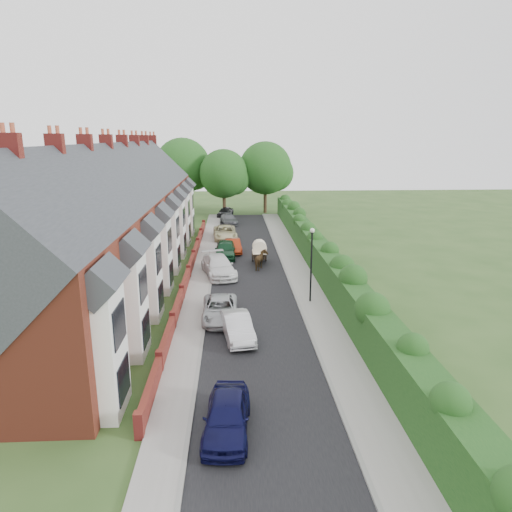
{
  "coord_description": "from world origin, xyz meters",
  "views": [
    {
      "loc": [
        -1.76,
        -24.97,
        10.94
      ],
      "look_at": [
        -0.07,
        8.28,
        2.2
      ],
      "focal_mm": 32.0,
      "sensor_mm": 36.0,
      "label": 1
    }
  ],
  "objects_px": {
    "car_red": "(233,246)",
    "car_grey": "(229,219)",
    "car_navy": "(227,416)",
    "car_silver_b": "(220,309)",
    "car_silver_a": "(237,327)",
    "car_black": "(225,212)",
    "car_green": "(225,250)",
    "horse": "(261,260)",
    "car_beige": "(225,233)",
    "lamppost": "(311,256)",
    "car_white": "(218,266)",
    "horse_cart": "(259,250)"
  },
  "relations": [
    {
      "from": "car_red",
      "to": "car_grey",
      "type": "xyz_separation_m",
      "value": [
        -0.52,
        14.8,
        -0.0
      ]
    },
    {
      "from": "car_navy",
      "to": "car_silver_b",
      "type": "height_order",
      "value": "car_navy"
    },
    {
      "from": "car_silver_a",
      "to": "car_black",
      "type": "xyz_separation_m",
      "value": [
        -1.24,
        40.0,
        0.01
      ]
    },
    {
      "from": "car_green",
      "to": "horse",
      "type": "relative_size",
      "value": 2.45
    },
    {
      "from": "car_green",
      "to": "car_red",
      "type": "relative_size",
      "value": 1.2
    },
    {
      "from": "car_green",
      "to": "horse",
      "type": "xyz_separation_m",
      "value": [
        3.05,
        -4.0,
        0.01
      ]
    },
    {
      "from": "car_red",
      "to": "car_beige",
      "type": "bearing_deg",
      "value": 91.96
    },
    {
      "from": "lamppost",
      "to": "car_black",
      "type": "distance_m",
      "value": 35.26
    },
    {
      "from": "car_navy",
      "to": "car_black",
      "type": "xyz_separation_m",
      "value": [
        -0.75,
        48.4,
        -0.03
      ]
    },
    {
      "from": "car_silver_a",
      "to": "car_silver_b",
      "type": "xyz_separation_m",
      "value": [
        -1.02,
        2.8,
        -0.03
      ]
    },
    {
      "from": "car_white",
      "to": "car_black",
      "type": "xyz_separation_m",
      "value": [
        0.16,
        28.0,
        -0.1
      ]
    },
    {
      "from": "car_silver_a",
      "to": "horse",
      "type": "xyz_separation_m",
      "value": [
        2.14,
        13.52,
        0.12
      ]
    },
    {
      "from": "car_red",
      "to": "horse",
      "type": "xyz_separation_m",
      "value": [
        2.34,
        -6.09,
        0.17
      ]
    },
    {
      "from": "lamppost",
      "to": "car_navy",
      "type": "relative_size",
      "value": 1.22
    },
    {
      "from": "car_beige",
      "to": "car_black",
      "type": "distance_m",
      "value": 14.52
    },
    {
      "from": "car_silver_b",
      "to": "car_beige",
      "type": "xyz_separation_m",
      "value": [
        -0.04,
        22.68,
        0.09
      ]
    },
    {
      "from": "car_grey",
      "to": "horse",
      "type": "bearing_deg",
      "value": -92.3
    },
    {
      "from": "lamppost",
      "to": "car_red",
      "type": "height_order",
      "value": "lamppost"
    },
    {
      "from": "car_silver_b",
      "to": "car_green",
      "type": "relative_size",
      "value": 1.0
    },
    {
      "from": "car_silver_a",
      "to": "car_black",
      "type": "distance_m",
      "value": 40.02
    },
    {
      "from": "lamppost",
      "to": "car_red",
      "type": "xyz_separation_m",
      "value": [
        -5.2,
        14.2,
        -2.65
      ]
    },
    {
      "from": "car_red",
      "to": "car_black",
      "type": "bearing_deg",
      "value": 86.55
    },
    {
      "from": "car_white",
      "to": "car_beige",
      "type": "relative_size",
      "value": 1.02
    },
    {
      "from": "car_silver_b",
      "to": "car_beige",
      "type": "bearing_deg",
      "value": 89.02
    },
    {
      "from": "car_silver_a",
      "to": "car_beige",
      "type": "distance_m",
      "value": 25.51
    },
    {
      "from": "car_silver_a",
      "to": "car_green",
      "type": "xyz_separation_m",
      "value": [
        -0.9,
        17.51,
        0.11
      ]
    },
    {
      "from": "car_navy",
      "to": "horse",
      "type": "relative_size",
      "value": 2.2
    },
    {
      "from": "car_silver_b",
      "to": "horse_cart",
      "type": "distance_m",
      "value": 13.17
    },
    {
      "from": "car_white",
      "to": "horse_cart",
      "type": "distance_m",
      "value": 5.05
    },
    {
      "from": "car_green",
      "to": "horse_cart",
      "type": "relative_size",
      "value": 1.62
    },
    {
      "from": "car_black",
      "to": "horse_cart",
      "type": "xyz_separation_m",
      "value": [
        3.38,
        -24.42,
        0.5
      ]
    },
    {
      "from": "car_white",
      "to": "horse_cart",
      "type": "height_order",
      "value": "horse_cart"
    },
    {
      "from": "car_silver_a",
      "to": "horse_cart",
      "type": "distance_m",
      "value": 15.74
    },
    {
      "from": "car_beige",
      "to": "horse",
      "type": "height_order",
      "value": "horse"
    },
    {
      "from": "car_green",
      "to": "car_grey",
      "type": "bearing_deg",
      "value": 91.24
    },
    {
      "from": "car_silver_a",
      "to": "horse_cart",
      "type": "bearing_deg",
      "value": 72.95
    },
    {
      "from": "car_beige",
      "to": "car_grey",
      "type": "distance_m",
      "value": 8.93
    },
    {
      "from": "car_silver_b",
      "to": "car_green",
      "type": "height_order",
      "value": "car_green"
    },
    {
      "from": "lamppost",
      "to": "car_black",
      "type": "relative_size",
      "value": 1.27
    },
    {
      "from": "horse_cart",
      "to": "car_silver_b",
      "type": "bearing_deg",
      "value": -103.91
    },
    {
      "from": "lamppost",
      "to": "horse",
      "type": "distance_m",
      "value": 8.95
    },
    {
      "from": "car_silver_b",
      "to": "car_silver_a",
      "type": "bearing_deg",
      "value": -71.07
    },
    {
      "from": "lamppost",
      "to": "car_red",
      "type": "relative_size",
      "value": 1.32
    },
    {
      "from": "lamppost",
      "to": "car_green",
      "type": "relative_size",
      "value": 1.1
    },
    {
      "from": "car_red",
      "to": "horse_cart",
      "type": "xyz_separation_m",
      "value": [
        2.34,
        -4.02,
        0.55
      ]
    },
    {
      "from": "car_silver_b",
      "to": "car_white",
      "type": "xyz_separation_m",
      "value": [
        -0.38,
        9.2,
        0.14
      ]
    },
    {
      "from": "car_silver_b",
      "to": "horse",
      "type": "bearing_deg",
      "value": 72.46
    },
    {
      "from": "car_navy",
      "to": "car_green",
      "type": "height_order",
      "value": "car_green"
    },
    {
      "from": "car_silver_b",
      "to": "car_green",
      "type": "distance_m",
      "value": 14.71
    },
    {
      "from": "car_silver_a",
      "to": "car_white",
      "type": "xyz_separation_m",
      "value": [
        -1.4,
        12.0,
        0.11
      ]
    }
  ]
}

